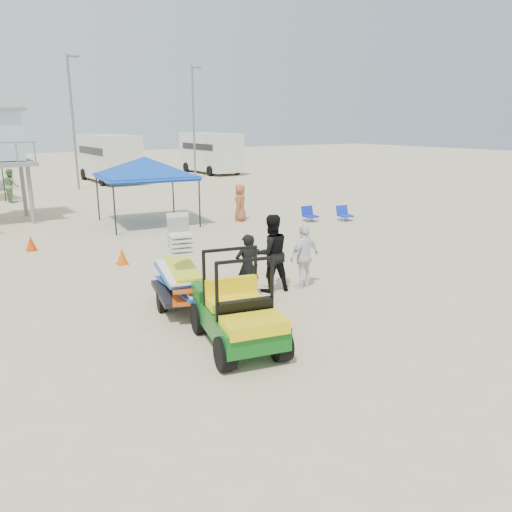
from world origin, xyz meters
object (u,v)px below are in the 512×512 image
canopy_blue (145,160)px  utility_cart (238,305)px  surf_trailer (183,276)px  man_left (247,268)px

canopy_blue → utility_cart: bearing=-104.3°
utility_cart → surf_trailer: 2.33m
canopy_blue → surf_trailer: bearing=-107.5°
man_left → canopy_blue: canopy_blue is taller
utility_cart → surf_trailer: size_ratio=1.11×
utility_cart → canopy_blue: bearing=75.7°
surf_trailer → canopy_blue: (3.09, 9.80, 1.82)m
utility_cart → canopy_blue: size_ratio=0.65×
utility_cart → man_left: 2.54m
surf_trailer → man_left: surf_trailer is taller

